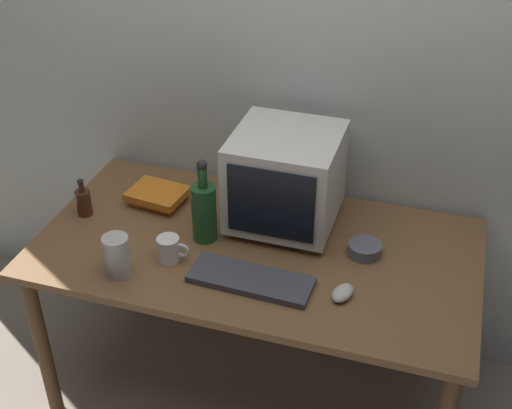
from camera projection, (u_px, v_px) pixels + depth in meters
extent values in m
plane|color=gray|center=(256.00, 385.00, 2.87)|extent=(6.00, 6.00, 0.00)
cube|color=beige|center=(294.00, 65.00, 2.56)|extent=(4.00, 0.08, 2.50)
cube|color=brown|center=(256.00, 249.00, 2.47)|extent=(1.59, 0.84, 0.03)
cylinder|color=brown|center=(42.00, 347.00, 2.57)|extent=(0.06, 0.06, 0.71)
cylinder|color=brown|center=(128.00, 239.00, 3.14)|extent=(0.06, 0.06, 0.71)
cylinder|color=brown|center=(454.00, 303.00, 2.78)|extent=(0.06, 0.06, 0.71)
cube|color=beige|center=(285.00, 218.00, 2.58)|extent=(0.28, 0.24, 0.03)
cube|color=beige|center=(286.00, 177.00, 2.48)|extent=(0.38, 0.38, 0.34)
cube|color=black|center=(271.00, 204.00, 2.32)|extent=(0.31, 0.01, 0.27)
cube|color=#3F3F47|center=(251.00, 280.00, 2.28)|extent=(0.43, 0.17, 0.02)
ellipsoid|color=beige|center=(343.00, 293.00, 2.22)|extent=(0.09, 0.11, 0.04)
cylinder|color=#1E4C23|center=(204.00, 213.00, 2.44)|extent=(0.09, 0.09, 0.22)
cylinder|color=#1E4C23|center=(202.00, 177.00, 2.36)|extent=(0.03, 0.03, 0.08)
sphere|color=#262626|center=(202.00, 165.00, 2.33)|extent=(0.04, 0.04, 0.04)
cylinder|color=#472314|center=(84.00, 202.00, 2.61)|extent=(0.06, 0.06, 0.10)
cylinder|color=#472314|center=(82.00, 187.00, 2.57)|extent=(0.02, 0.02, 0.04)
sphere|color=#262626|center=(81.00, 181.00, 2.55)|extent=(0.02, 0.02, 0.02)
cube|color=orange|center=(157.00, 199.00, 2.69)|extent=(0.20, 0.15, 0.03)
cube|color=orange|center=(157.00, 194.00, 2.67)|extent=(0.23, 0.19, 0.03)
cylinder|color=white|center=(169.00, 249.00, 2.37)|extent=(0.08, 0.08, 0.09)
torus|color=white|center=(182.00, 251.00, 2.36)|extent=(0.06, 0.01, 0.06)
cylinder|color=#595B66|center=(365.00, 249.00, 2.41)|extent=(0.12, 0.12, 0.04)
cylinder|color=#B7B2A8|center=(117.00, 256.00, 2.29)|extent=(0.09, 0.09, 0.15)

